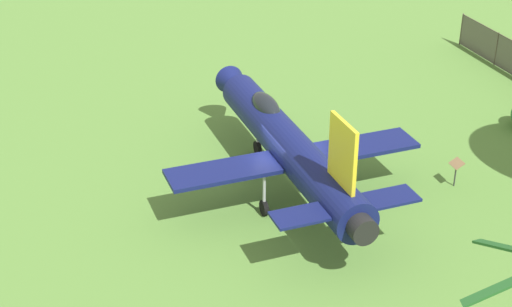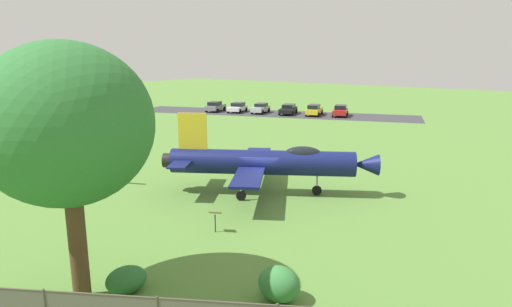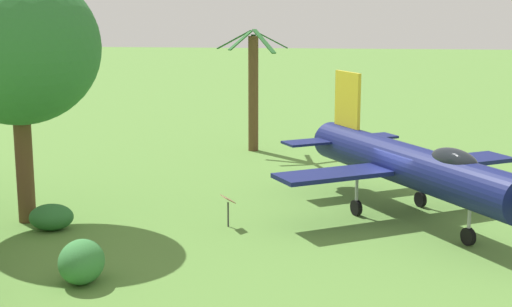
{
  "view_description": "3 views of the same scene",
  "coord_description": "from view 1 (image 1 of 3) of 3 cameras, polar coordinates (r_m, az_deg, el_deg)",
  "views": [
    {
      "loc": [
        26.21,
        3.45,
        15.88
      ],
      "look_at": [
        1.07,
        -1.1,
        2.21
      ],
      "focal_mm": 54.84,
      "sensor_mm": 36.0,
      "label": 1
    },
    {
      "loc": [
        -15.45,
        21.83,
        8.61
      ],
      "look_at": [
        0.92,
        -0.62,
        2.37
      ],
      "focal_mm": 30.95,
      "sensor_mm": 36.0,
      "label": 2
    },
    {
      "loc": [
        -27.83,
        2.57,
        8.01
      ],
      "look_at": [
        -0.75,
        5.55,
        2.5
      ],
      "focal_mm": 53.68,
      "sensor_mm": 36.0,
      "label": 3
    }
  ],
  "objects": [
    {
      "name": "info_plaque",
      "position": [
        31.86,
        14.4,
        -0.96
      ],
      "size": [
        0.72,
        0.63,
        1.14
      ],
      "color": "#333333",
      "rests_on": "ground_plane"
    },
    {
      "name": "ground_plane",
      "position": [
        30.84,
        2.38,
        -2.88
      ],
      "size": [
        200.0,
        200.0,
        0.0
      ],
      "primitive_type": "plane",
      "color": "#568438"
    },
    {
      "name": "display_jet",
      "position": [
        30.12,
        2.19,
        0.84
      ],
      "size": [
        12.41,
        9.33,
        5.09
      ],
      "rotation": [
        0.0,
        0.0,
        3.68
      ],
      "color": "#111951",
      "rests_on": "ground_plane"
    }
  ]
}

